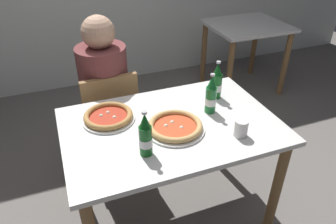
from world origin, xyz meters
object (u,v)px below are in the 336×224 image
Objects in this scene: beer_bottle_right at (145,137)px; paper_cup at (241,128)px; pizza_marinara_far at (108,117)px; dining_table_background at (246,39)px; chair_behind_table at (110,116)px; diner_seated at (106,101)px; pizza_margherita_near at (174,127)px; beer_bottle_left at (217,83)px; dining_table_main at (171,140)px; beer_bottle_center at (211,96)px.

paper_cup is (0.51, -0.04, -0.06)m from beer_bottle_right.
dining_table_background is at bearing 35.73° from pizza_marinara_far.
dining_table_background is at bearing 55.99° from paper_cup.
diner_seated is at bearing -88.99° from chair_behind_table.
chair_behind_table is 2.62× the size of pizza_margherita_near.
dining_table_main is at bearing -154.44° from beer_bottle_left.
chair_behind_table is at bearing 123.18° from paper_cup.
diner_seated is 1.82m from dining_table_background.
chair_behind_table is 8.95× the size of paper_cup.
beer_bottle_left is (0.38, 0.24, 0.08)m from pizza_margherita_near.
dining_table_main is 0.34m from beer_bottle_center.
dining_table_background is at bearing 45.03° from dining_table_main.
pizza_marinara_far is at bearing -98.14° from diner_seated.
beer_bottle_left is at bearing 25.56° from dining_table_main.
beer_bottle_center is at bearing -50.55° from diner_seated.
beer_bottle_center is (0.27, 0.10, 0.08)m from pizza_margherita_near.
beer_bottle_center is at bearing 129.13° from chair_behind_table.
beer_bottle_center is at bearing 26.37° from beer_bottle_right.
pizza_margherita_near is 0.39m from pizza_marinara_far.
beer_bottle_right is at bearing 90.14° from chair_behind_table.
pizza_margherita_near is at bearing 33.40° from beer_bottle_right.
pizza_marinara_far is 0.39m from beer_bottle_right.
diner_seated is 0.85m from beer_bottle_center.
beer_bottle_right reaches higher than dining_table_main.
chair_behind_table is 0.89m from beer_bottle_right.
pizza_marinara_far is at bearing 147.38° from paper_cup.
beer_bottle_center reaches higher than dining_table_main.
beer_bottle_center reaches higher than pizza_marinara_far.
dining_table_background is 2.47× the size of pizza_margherita_near.
dining_table_main is 0.38m from pizza_marinara_far.
dining_table_background is 1.63m from beer_bottle_left.
diner_seated reaches higher than dining_table_background.
pizza_marinara_far is at bearing 144.12° from pizza_margherita_near.
beer_bottle_center is 0.52m from beer_bottle_right.
pizza_margherita_near is at bearing 150.97° from paper_cup.
dining_table_background is at bearing 44.76° from beer_bottle_right.
paper_cup is at bearing -124.01° from dining_table_background.
beer_bottle_right is (-0.58, -0.37, 0.00)m from beer_bottle_left.
beer_bottle_right is at bearing -135.24° from dining_table_background.
diner_seated is 4.02× the size of pizza_marinara_far.
diner_seated reaches higher than beer_bottle_right.
paper_cup is at bearing -29.03° from pizza_margherita_near.
paper_cup is (0.30, -0.23, 0.16)m from dining_table_main.
dining_table_main is 0.99× the size of diner_seated.
beer_bottle_center reaches higher than chair_behind_table.
diner_seated is 0.78m from pizza_margherita_near.
chair_behind_table is at bearing 80.55° from pizza_marinara_far.
beer_bottle_left is (-1.04, -1.23, 0.26)m from dining_table_background.
diner_seated is at bearing 129.45° from beer_bottle_center.
beer_bottle_right is at bearing 175.92° from paper_cup.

